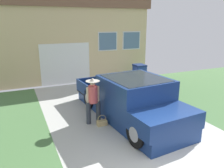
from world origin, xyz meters
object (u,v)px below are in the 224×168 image
Objects in this scene: house_with_garage at (62,33)px; wheeled_trash_bin at (139,72)px; person_with_hat at (93,99)px; handbag at (102,122)px; pickup_truck at (133,101)px.

house_with_garage reaches higher than wheeled_trash_bin.
house_with_garage is (0.80, 8.28, 1.82)m from person_with_hat.
person_with_hat is 0.87m from handbag.
house_with_garage reaches higher than pickup_truck.
house_with_garage is 5.85m from wheeled_trash_bin.
house_with_garage is at bearing 89.33° from person_with_hat.
pickup_truck is 5.30× the size of wheeled_trash_bin.
house_with_garage is at bearing 130.24° from wheeled_trash_bin.
person_with_hat reaches higher than pickup_truck.
house_with_garage is at bearing -90.60° from pickup_truck.
person_with_hat is at bearing -17.91° from pickup_truck.
person_with_hat is 1.58× the size of wheeled_trash_bin.
wheeled_trash_bin is at bearing 47.15° from handbag.
house_with_garage is (0.61, 8.59, 2.61)m from handbag.
pickup_truck is 1.33m from handbag.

